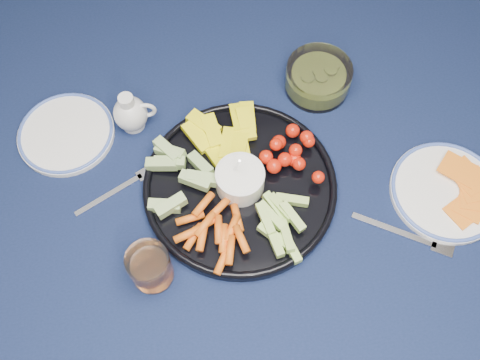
{
  "coord_description": "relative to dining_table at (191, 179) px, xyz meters",
  "views": [
    {
      "loc": [
        0.03,
        -0.51,
        1.65
      ],
      "look_at": [
        0.09,
        -0.08,
        0.78
      ],
      "focal_mm": 40.0,
      "sensor_mm": 36.0,
      "label": 1
    }
  ],
  "objects": [
    {
      "name": "crudite_platter",
      "position": [
        0.09,
        -0.08,
        0.11
      ],
      "size": [
        0.36,
        0.36,
        0.12
      ],
      "color": "black",
      "rests_on": "dining_table"
    },
    {
      "name": "creamer_pitcher",
      "position": [
        -0.1,
        0.09,
        0.13
      ],
      "size": [
        0.08,
        0.07,
        0.09
      ],
      "color": "silver",
      "rests_on": "dining_table"
    },
    {
      "name": "pickle_bowl",
      "position": [
        0.28,
        0.13,
        0.12
      ],
      "size": [
        0.13,
        0.13,
        0.06
      ],
      "color": "white",
      "rests_on": "dining_table"
    },
    {
      "name": "fork_right",
      "position": [
        0.38,
        -0.22,
        0.09
      ],
      "size": [
        0.17,
        0.11,
        0.0
      ],
      "color": "silver",
      "rests_on": "dining_table"
    },
    {
      "name": "fork_left",
      "position": [
        -0.13,
        -0.04,
        0.09
      ],
      "size": [
        0.16,
        0.09,
        0.0
      ],
      "color": "silver",
      "rests_on": "dining_table"
    },
    {
      "name": "side_plate_extra",
      "position": [
        -0.23,
        0.09,
        0.1
      ],
      "size": [
        0.19,
        0.19,
        0.02
      ],
      "color": "white",
      "rests_on": "dining_table"
    },
    {
      "name": "juice_tumbler",
      "position": [
        -0.08,
        -0.22,
        0.12
      ],
      "size": [
        0.07,
        0.07,
        0.09
      ],
      "color": "white",
      "rests_on": "dining_table"
    },
    {
      "name": "dining_table",
      "position": [
        0.0,
        0.0,
        0.0
      ],
      "size": [
        1.67,
        1.07,
        0.75
      ],
      "color": "#4B2B19",
      "rests_on": "ground"
    },
    {
      "name": "cheese_plate",
      "position": [
        0.47,
        -0.15,
        0.1
      ],
      "size": [
        0.21,
        0.21,
        0.02
      ],
      "color": "white",
      "rests_on": "dining_table"
    }
  ]
}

